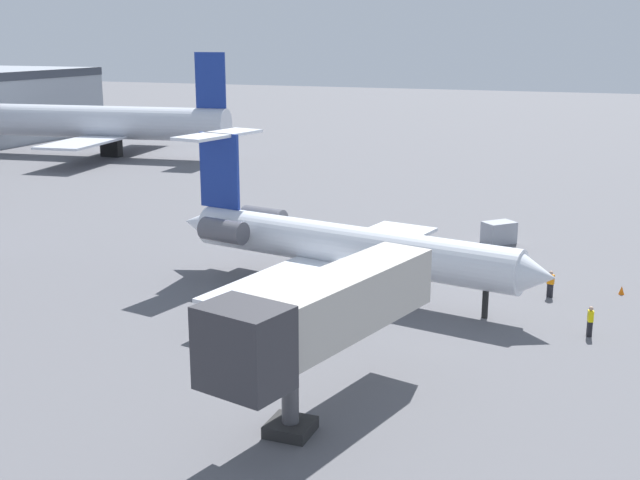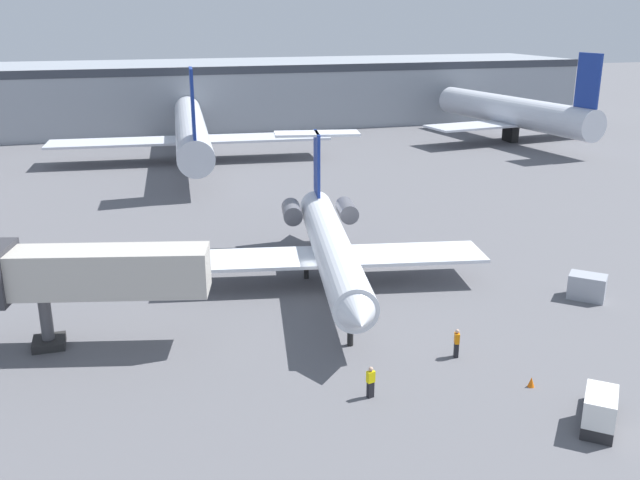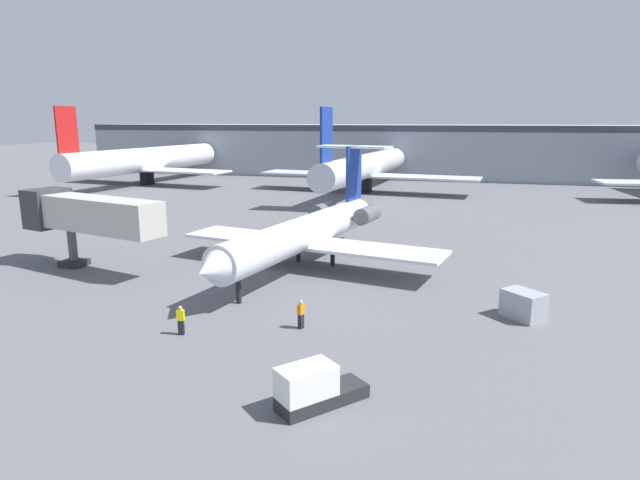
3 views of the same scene
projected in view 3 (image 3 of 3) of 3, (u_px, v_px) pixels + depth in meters
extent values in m
cube|color=#5B5B60|center=(288.00, 272.00, 42.71)|extent=(400.00, 400.00, 0.10)
cylinder|color=silver|center=(304.00, 233.00, 42.72)|extent=(6.76, 22.26, 2.64)
cone|color=silver|center=(211.00, 270.00, 32.33)|extent=(2.88, 2.63, 2.51)
cone|color=silver|center=(361.00, 211.00, 53.21)|extent=(2.69, 2.98, 2.24)
cube|color=silver|center=(378.00, 251.00, 41.27)|extent=(10.89, 6.25, 0.24)
cube|color=silver|center=(248.00, 236.00, 46.38)|extent=(10.89, 6.25, 0.24)
cylinder|color=#595960|center=(367.00, 215.00, 48.75)|extent=(2.08, 3.43, 1.50)
cylinder|color=#595960|center=(323.00, 211.00, 50.67)|extent=(2.08, 3.43, 1.50)
cube|color=navy|center=(354.00, 173.00, 50.71)|extent=(0.84, 3.19, 5.08)
cube|color=silver|center=(354.00, 147.00, 50.18)|extent=(7.13, 3.64, 0.20)
cylinder|color=black|center=(239.00, 291.00, 35.25)|extent=(0.36, 0.36, 1.66)
cylinder|color=black|center=(333.00, 256.00, 44.25)|extent=(0.36, 0.36, 1.66)
cylinder|color=black|center=(298.00, 252.00, 45.64)|extent=(0.36, 0.36, 1.66)
cube|color=#B7B2A8|center=(95.00, 214.00, 41.89)|extent=(12.79, 5.58, 2.60)
cube|color=#333338|center=(48.00, 208.00, 44.71)|extent=(3.11, 3.69, 3.20)
cylinder|color=#4C4C51|center=(73.00, 247.00, 44.04)|extent=(0.70, 0.70, 3.29)
cube|color=#262626|center=(74.00, 263.00, 44.34)|extent=(1.80, 1.80, 0.50)
cube|color=black|center=(301.00, 321.00, 31.07)|extent=(0.33, 0.38, 0.85)
cube|color=orange|center=(301.00, 309.00, 30.91)|extent=(0.37, 0.46, 0.60)
sphere|color=tan|center=(301.00, 302.00, 30.82)|extent=(0.24, 0.24, 0.24)
cube|color=black|center=(181.00, 327.00, 30.15)|extent=(0.37, 0.31, 0.85)
cube|color=yellow|center=(180.00, 315.00, 29.99)|extent=(0.45, 0.35, 0.60)
sphere|color=tan|center=(180.00, 308.00, 29.90)|extent=(0.24, 0.24, 0.24)
cube|color=#262628|center=(322.00, 397.00, 22.82)|extent=(3.68, 3.94, 0.60)
cube|color=white|center=(306.00, 382.00, 22.18)|extent=(2.63, 2.73, 1.30)
cube|color=#999EA8|center=(523.00, 305.00, 32.57)|extent=(2.81, 2.79, 1.68)
cone|color=orange|center=(318.00, 358.00, 26.65)|extent=(0.36, 0.36, 0.55)
cube|color=#8C939E|center=(407.00, 150.00, 116.92)|extent=(139.30, 23.04, 10.67)
cube|color=#333842|center=(401.00, 128.00, 105.24)|extent=(139.30, 0.60, 1.20)
cylinder|color=white|center=(146.00, 160.00, 99.10)|extent=(8.63, 39.27, 4.36)
cube|color=red|center=(67.00, 130.00, 81.99)|extent=(0.74, 4.01, 7.00)
cube|color=white|center=(147.00, 169.00, 99.49)|extent=(33.24, 9.57, 0.30)
cube|color=black|center=(147.00, 178.00, 99.84)|extent=(1.20, 2.80, 2.40)
cylinder|color=silver|center=(367.00, 166.00, 88.61)|extent=(7.95, 43.22, 3.93)
cube|color=navy|center=(326.00, 135.00, 69.62)|extent=(0.67, 4.01, 7.00)
cube|color=silver|center=(367.00, 175.00, 88.95)|extent=(36.55, 9.36, 0.30)
cube|color=black|center=(367.00, 185.00, 89.30)|extent=(1.20, 2.80, 2.40)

